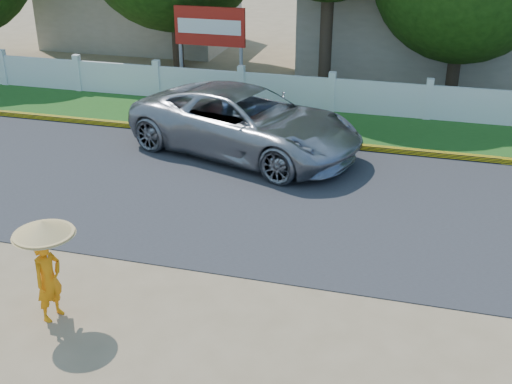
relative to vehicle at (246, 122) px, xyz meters
The scene contains 10 objects.
ground 7.27m from the vehicle, 76.79° to the right, with size 120.00×120.00×0.00m, color #9E8460.
road 3.14m from the vehicle, 56.88° to the right, with size 60.00×7.00×0.02m, color #38383A.
grass_verge 3.30m from the vehicle, 58.78° to the left, with size 60.00×3.50×0.03m, color #2D601E.
curb 2.10m from the vehicle, 31.76° to the left, with size 40.00×0.18×0.16m, color yellow.
fence 4.50m from the vehicle, 68.42° to the left, with size 40.00×0.10×1.10m, color silver.
building_near 11.94m from the vehicle, 67.03° to the left, with size 10.00×6.00×3.20m, color #B7AD99.
building_far 14.61m from the vehicle, 124.90° to the left, with size 8.00×5.00×2.80m, color #B7AD99.
vehicle is the anchor object (origin of this frame).
monk_with_parasol 8.04m from the vehicle, 97.34° to the right, with size 0.99×0.99×1.81m.
billboard 6.09m from the vehicle, 117.82° to the left, with size 2.50×0.13×2.95m.
Camera 1 is at (2.87, -8.57, 6.44)m, focal length 45.00 mm.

